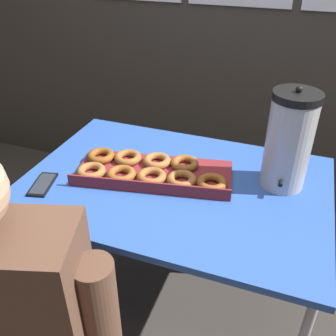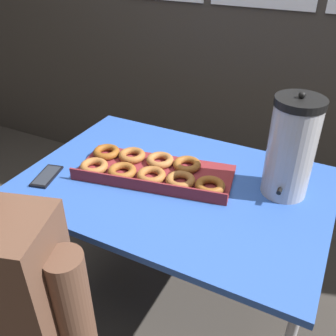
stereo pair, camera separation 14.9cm
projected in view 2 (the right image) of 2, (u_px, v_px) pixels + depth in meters
ground_plane at (173, 301)px, 1.91m from camera, size 12.00×12.00×0.00m
folding_table at (174, 192)px, 1.54m from camera, size 1.21×0.83×0.74m
donut_box at (151, 170)px, 1.55m from camera, size 0.68×0.38×0.05m
coffee_urn at (291, 148)px, 1.35m from camera, size 0.18×0.20×0.41m
cell_phone at (47, 176)px, 1.54m from camera, size 0.11×0.17×0.01m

